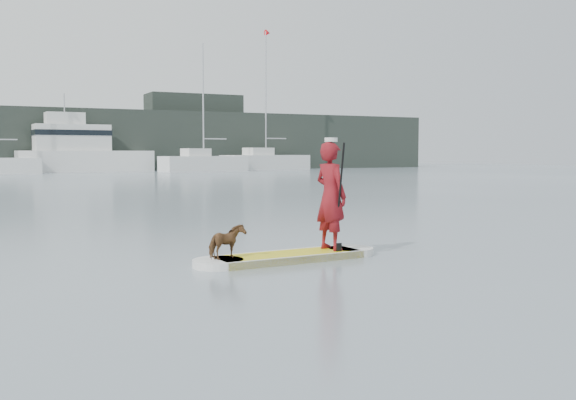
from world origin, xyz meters
name	(u,v)px	position (x,y,z in m)	size (l,w,h in m)	color
ground	(149,237)	(0.00, 0.00, 0.00)	(140.00, 140.00, 0.00)	slate
paddleboard	(288,257)	(1.36, -3.94, 0.06)	(3.29, 0.97, 0.12)	yellow
paddler	(331,196)	(2.20, -3.89, 1.04)	(0.67, 0.44, 1.84)	maroon
white_cap	(331,140)	(2.20, -3.89, 1.99)	(0.22, 0.22, 0.07)	silver
dog	(227,242)	(0.26, -4.01, 0.39)	(0.29, 0.63, 0.53)	brown
paddle	(339,211)	(2.22, -4.13, 0.80)	(0.10, 0.30, 2.00)	black
sailboat_e	(203,162)	(15.79, 44.31, 0.85)	(8.52, 3.99, 11.87)	white
sailboat_f	(265,160)	(23.34, 46.97, 0.96)	(9.85, 4.66, 14.20)	white
motor_yacht_a	(80,150)	(5.20, 48.04, 2.00)	(12.00, 4.16, 7.11)	white
shore_mass	(15,140)	(0.00, 53.00, 3.00)	(90.00, 6.00, 6.00)	black
shore_building_east	(194,132)	(18.00, 54.00, 4.00)	(10.00, 4.00, 8.00)	black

